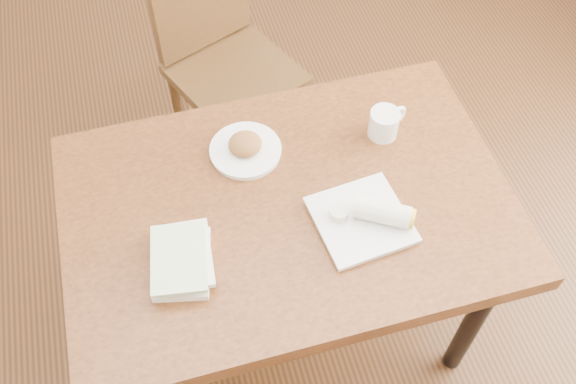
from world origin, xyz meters
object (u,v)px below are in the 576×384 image
object	(u,v)px
table	(288,219)
chair_far	(221,48)
plate_scone	(245,148)
coffee_mug	(385,122)
book_stack	(182,260)
plate_burrito	(368,217)

from	to	relation	value
table	chair_far	world-z (taller)	chair_far
plate_scone	coffee_mug	size ratio (longest dim) A/B	1.66
chair_far	book_stack	xyz separation A→B (m)	(-0.29, -0.99, 0.23)
coffee_mug	book_stack	distance (m)	0.71
coffee_mug	book_stack	bearing A→B (deg)	-156.59
chair_far	book_stack	size ratio (longest dim) A/B	4.19
table	chair_far	distance (m)	0.89
coffee_mug	book_stack	size ratio (longest dim) A/B	0.55
plate_scone	plate_burrito	bearing A→B (deg)	-51.20
coffee_mug	plate_burrito	size ratio (longest dim) A/B	0.47
plate_burrito	book_stack	xyz separation A→B (m)	(-0.50, 0.00, 0.00)
plate_scone	plate_burrito	world-z (taller)	plate_burrito
plate_scone	chair_far	bearing A→B (deg)	85.32
book_stack	plate_scone	bearing A→B (deg)	52.93
plate_scone	plate_burrito	distance (m)	0.41
book_stack	table	bearing A→B (deg)	20.29
coffee_mug	book_stack	xyz separation A→B (m)	(-0.65, -0.28, -0.02)
plate_scone	book_stack	world-z (taller)	plate_scone
chair_far	table	bearing A→B (deg)	-89.00
table	chair_far	bearing A→B (deg)	91.00
chair_far	plate_scone	size ratio (longest dim) A/B	4.59
plate_burrito	book_stack	bearing A→B (deg)	179.53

